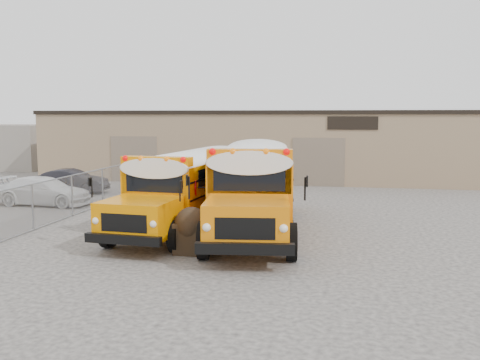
% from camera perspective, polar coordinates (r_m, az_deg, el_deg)
% --- Properties ---
extents(ground, '(120.00, 120.00, 0.00)m').
position_cam_1_polar(ground, '(19.35, -5.80, -6.13)').
color(ground, '#363332').
rests_on(ground, ground).
extents(warehouse, '(30.20, 10.20, 4.67)m').
position_cam_1_polar(warehouse, '(38.48, 2.75, 3.94)').
color(warehouse, '#8F7658').
rests_on(warehouse, ground).
extents(chainlink_fence, '(0.07, 18.07, 1.81)m').
position_cam_1_polar(chainlink_fence, '(24.21, -17.48, -1.61)').
color(chainlink_fence, gray).
rests_on(chainlink_fence, ground).
extents(distant_building_left, '(8.00, 6.00, 3.60)m').
position_cam_1_polar(distant_building_left, '(48.62, -23.53, 3.32)').
color(distant_building_left, gray).
rests_on(distant_building_left, ground).
extents(school_bus_left, '(3.32, 10.40, 3.00)m').
position_cam_1_polar(school_bus_left, '(27.18, -0.86, 1.37)').
color(school_bus_left, orange).
rests_on(school_bus_left, ground).
extents(school_bus_right, '(4.17, 11.61, 3.32)m').
position_cam_1_polar(school_bus_right, '(27.46, 2.01, 1.82)').
color(school_bus_right, orange).
rests_on(school_bus_right, ground).
extents(tarp_bundle, '(1.09, 1.09, 1.49)m').
position_cam_1_polar(tarp_bundle, '(17.03, -5.18, -5.29)').
color(tarp_bundle, black).
rests_on(tarp_bundle, ground).
extents(car_white, '(4.77, 2.04, 1.37)m').
position_cam_1_polar(car_white, '(27.79, -20.17, -1.11)').
color(car_white, white).
rests_on(car_white, ground).
extents(car_dark, '(4.18, 1.75, 1.34)m').
position_cam_1_polar(car_dark, '(31.57, -17.56, -0.12)').
color(car_dark, black).
rests_on(car_dark, ground).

